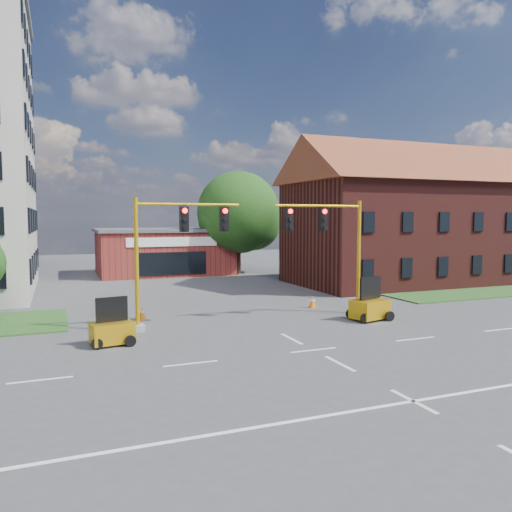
% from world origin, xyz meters
% --- Properties ---
extents(ground, '(120.00, 120.00, 0.00)m').
position_xyz_m(ground, '(0.00, 0.00, 0.00)').
color(ground, '#454547').
rests_on(ground, ground).
extents(grass_verge_ne, '(14.00, 4.00, 0.08)m').
position_xyz_m(grass_verge_ne, '(18.00, 9.00, 0.04)').
color(grass_verge_ne, '#29551F').
rests_on(grass_verge_ne, ground).
extents(lane_markings, '(60.00, 36.00, 0.01)m').
position_xyz_m(lane_markings, '(0.00, -3.00, 0.01)').
color(lane_markings, white).
rests_on(lane_markings, ground).
extents(brick_shop, '(12.40, 8.40, 4.30)m').
position_xyz_m(brick_shop, '(0.00, 29.98, 2.16)').
color(brick_shop, maroon).
rests_on(brick_shop, ground).
extents(townhouse_row, '(21.00, 11.00, 11.50)m').
position_xyz_m(townhouse_row, '(18.00, 16.00, 5.93)').
color(townhouse_row, '#501C18').
rests_on(townhouse_row, ground).
extents(tree_large, '(8.12, 7.74, 9.69)m').
position_xyz_m(tree_large, '(6.89, 27.08, 5.58)').
color(tree_large, '#3C2415').
rests_on(tree_large, ground).
extents(signal_mast_west, '(5.30, 0.60, 6.20)m').
position_xyz_m(signal_mast_west, '(-4.36, 6.00, 3.92)').
color(signal_mast_west, gray).
rests_on(signal_mast_west, ground).
extents(signal_mast_east, '(5.30, 0.60, 6.20)m').
position_xyz_m(signal_mast_east, '(4.36, 6.00, 3.92)').
color(signal_mast_east, gray).
rests_on(signal_mast_east, ground).
extents(trailer_west, '(1.83, 1.37, 1.91)m').
position_xyz_m(trailer_west, '(-7.35, 3.85, 0.60)').
color(trailer_west, gold).
rests_on(trailer_west, ground).
extents(trailer_east, '(2.14, 1.69, 2.15)m').
position_xyz_m(trailer_east, '(5.55, 4.21, 0.67)').
color(trailer_east, gold).
rests_on(trailer_east, ground).
extents(cone_a, '(0.40, 0.40, 0.70)m').
position_xyz_m(cone_a, '(-7.17, 5.63, 0.34)').
color(cone_a, orange).
rests_on(cone_a, ground).
extents(cone_b, '(0.40, 0.40, 0.70)m').
position_xyz_m(cone_b, '(-5.40, 8.56, 0.34)').
color(cone_b, orange).
rests_on(cone_b, ground).
extents(cone_c, '(0.40, 0.40, 0.70)m').
position_xyz_m(cone_c, '(6.18, 4.45, 0.34)').
color(cone_c, orange).
rests_on(cone_c, ground).
extents(cone_d, '(0.40, 0.40, 0.70)m').
position_xyz_m(cone_d, '(4.47, 8.45, 0.34)').
color(cone_d, orange).
rests_on(cone_d, ground).
extents(pickup_white, '(6.00, 3.94, 1.53)m').
position_xyz_m(pickup_white, '(13.54, 13.33, 0.77)').
color(pickup_white, white).
rests_on(pickup_white, ground).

